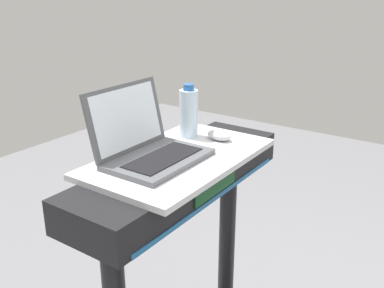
% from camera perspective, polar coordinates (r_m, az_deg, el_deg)
% --- Properties ---
extents(desk_board, '(0.65, 0.39, 0.02)m').
position_cam_1_polar(desk_board, '(1.46, -1.61, -1.83)').
color(desk_board, silver).
rests_on(desk_board, treadmill_base).
extents(laptop, '(0.33, 0.27, 0.23)m').
position_cam_1_polar(laptop, '(1.41, -5.74, -0.17)').
color(laptop, '#515459').
rests_on(laptop, desk_board).
extents(computer_mouse, '(0.07, 0.11, 0.03)m').
position_cam_1_polar(computer_mouse, '(1.60, 3.57, 1.13)').
color(computer_mouse, '#B2B2B7').
rests_on(computer_mouse, desk_board).
extents(water_bottle, '(0.07, 0.07, 0.20)m').
position_cam_1_polar(water_bottle, '(1.61, -0.45, 4.14)').
color(water_bottle, silver).
rests_on(water_bottle, desk_board).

